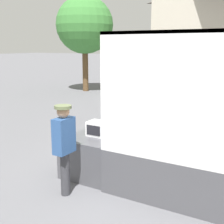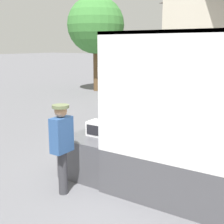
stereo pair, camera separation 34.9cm
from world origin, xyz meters
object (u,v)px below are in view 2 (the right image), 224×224
(portable_generator, at_px, (118,118))
(street_tree, at_px, (96,25))
(microwave, at_px, (100,129))
(worker_person, at_px, (62,140))

(portable_generator, xyz_separation_m, street_tree, (-7.89, 9.77, 2.94))
(microwave, relative_size, worker_person, 0.30)
(worker_person, bearing_deg, microwave, 89.02)
(portable_generator, bearing_deg, street_tree, 128.90)
(microwave, relative_size, portable_generator, 0.86)
(microwave, height_order, worker_person, worker_person)
(portable_generator, height_order, street_tree, street_tree)
(microwave, distance_m, portable_generator, 0.80)
(microwave, bearing_deg, worker_person, -90.98)
(microwave, xyz_separation_m, street_tree, (-7.90, 10.57, 3.01))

